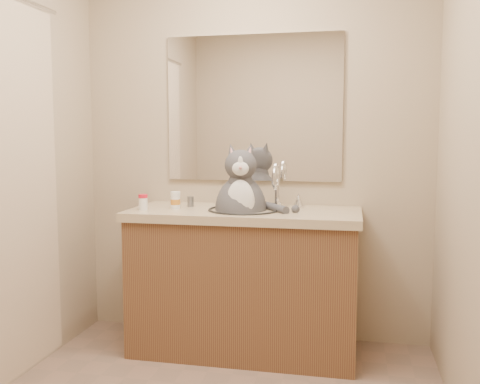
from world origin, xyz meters
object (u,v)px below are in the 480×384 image
at_px(cat, 241,204).
at_px(pill_bottle_redcap, 143,202).
at_px(grey_canister, 191,201).
at_px(pill_bottle_orange, 175,200).

xyz_separation_m(cat, pill_bottle_redcap, (-0.56, -0.11, 0.01)).
bearing_deg(pill_bottle_redcap, cat, 11.08).
bearing_deg(pill_bottle_redcap, grey_canister, 40.26).
relative_size(cat, pill_bottle_redcap, 6.56).
bearing_deg(pill_bottle_redcap, pill_bottle_orange, 29.92).
distance_m(cat, grey_canister, 0.34).
relative_size(cat, pill_bottle_orange, 5.99).
xyz_separation_m(cat, grey_canister, (-0.33, 0.08, -0.00)).
relative_size(pill_bottle_redcap, pill_bottle_orange, 0.91).
relative_size(cat, grey_canister, 9.41).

